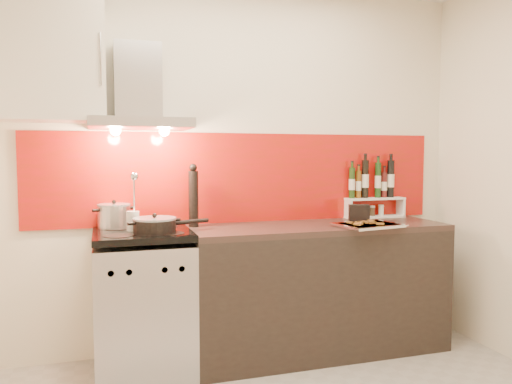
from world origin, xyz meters
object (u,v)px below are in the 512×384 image
object	(u,v)px
pepper_mill	(193,196)
baking_tray	(368,225)
counter	(317,288)
stock_pot	(114,216)
saute_pan	(156,225)
range_stove	(144,304)

from	to	relation	value
pepper_mill	baking_tray	distance (m)	1.19
pepper_mill	counter	bearing A→B (deg)	-10.05
counter	stock_pot	distance (m)	1.48
baking_tray	stock_pot	bearing A→B (deg)	166.33
saute_pan	pepper_mill	size ratio (longest dim) A/B	1.15
pepper_mill	baking_tray	xyz separation A→B (m)	(1.12, -0.36, -0.19)
stock_pot	counter	bearing A→B (deg)	-7.94
range_stove	saute_pan	xyz separation A→B (m)	(0.07, -0.10, 0.52)
stock_pot	baking_tray	distance (m)	1.69
pepper_mill	range_stove	bearing A→B (deg)	-156.05
counter	range_stove	bearing A→B (deg)	-179.77
range_stove	counter	xyz separation A→B (m)	(1.20, 0.00, 0.01)
counter	stock_pot	xyz separation A→B (m)	(-1.37, 0.19, 0.54)
saute_pan	baking_tray	xyz separation A→B (m)	(1.40, -0.10, -0.04)
range_stove	baking_tray	xyz separation A→B (m)	(1.47, -0.20, 0.47)
range_stove	saute_pan	size ratio (longest dim) A/B	1.85
pepper_mill	saute_pan	bearing A→B (deg)	-137.56
counter	pepper_mill	size ratio (longest dim) A/B	4.21
range_stove	stock_pot	distance (m)	0.60
range_stove	stock_pot	bearing A→B (deg)	130.32
baking_tray	counter	bearing A→B (deg)	142.62
pepper_mill	baking_tray	bearing A→B (deg)	-17.72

